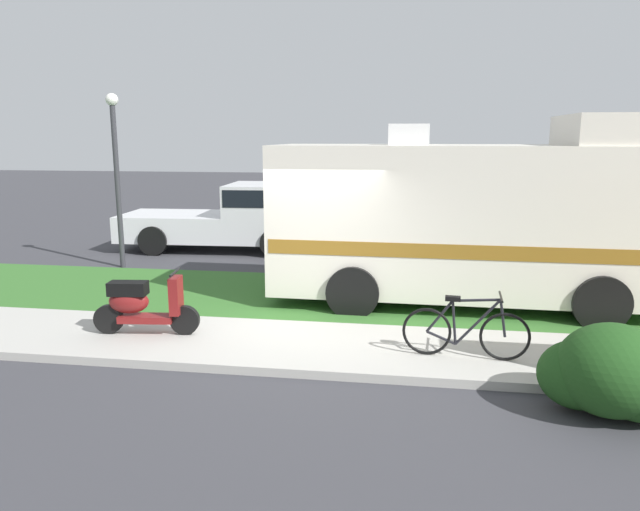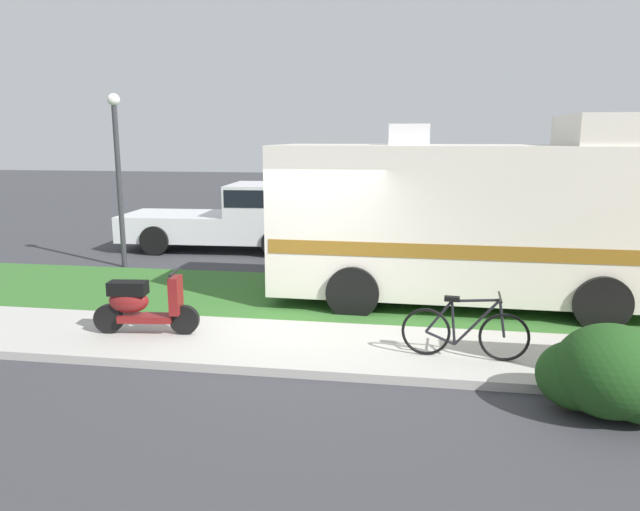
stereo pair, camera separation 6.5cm
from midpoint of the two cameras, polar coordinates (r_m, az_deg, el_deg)
ground_plane at (r=9.77m, az=-1.75°, el=-6.64°), size 80.00×80.00×0.00m
sidewalk at (r=8.64m, az=-3.21°, el=-8.70°), size 24.00×2.00×0.12m
grass_strip at (r=11.18m, az=-0.35°, el=-4.09°), size 24.00×3.40×0.08m
motorhome_rv at (r=10.84m, az=14.13°, el=3.55°), size 6.78×2.56×3.38m
scooter at (r=9.22m, az=-17.00°, el=-4.51°), size 1.59×0.51×0.97m
bicycle at (r=8.14m, az=13.61°, el=-7.08°), size 1.67×0.52×0.88m
pickup_truck_near at (r=16.07m, az=-7.46°, el=3.91°), size 5.42×2.38×1.79m
bush_by_porch at (r=7.26m, az=25.90°, el=-10.29°), size 1.45×1.09×1.03m
street_lamp_post at (r=14.40m, az=-19.18°, el=8.42°), size 0.28×0.28×3.97m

